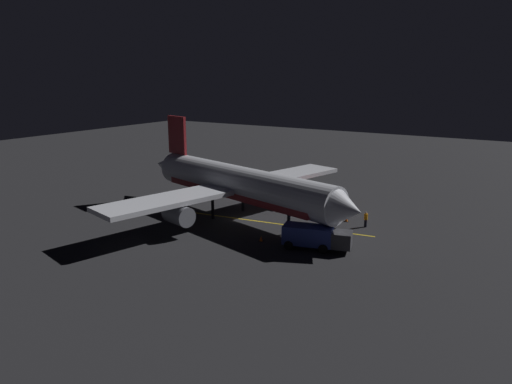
{
  "coord_description": "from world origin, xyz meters",
  "views": [
    {
      "loc": [
        44.13,
        29.37,
        16.35
      ],
      "look_at": [
        0.0,
        2.0,
        3.5
      ],
      "focal_mm": 33.35,
      "sensor_mm": 36.0,
      "label": 1
    }
  ],
  "objects_px": {
    "catering_truck": "(320,200)",
    "traffic_cone_near_left": "(346,219)",
    "traffic_cone_near_right": "(312,234)",
    "airliner": "(238,184)",
    "baggage_truck": "(315,237)",
    "ground_crew_worker": "(366,219)",
    "traffic_cone_under_wing": "(261,239)"
  },
  "relations": [
    {
      "from": "airliner",
      "to": "baggage_truck",
      "type": "height_order",
      "value": "airliner"
    },
    {
      "from": "ground_crew_worker",
      "to": "traffic_cone_near_left",
      "type": "distance_m",
      "value": 2.71
    },
    {
      "from": "baggage_truck",
      "to": "traffic_cone_under_wing",
      "type": "relative_size",
      "value": 12.43
    },
    {
      "from": "traffic_cone_near_left",
      "to": "airliner",
      "type": "bearing_deg",
      "value": -64.69
    },
    {
      "from": "catering_truck",
      "to": "traffic_cone_near_right",
      "type": "height_order",
      "value": "catering_truck"
    },
    {
      "from": "airliner",
      "to": "traffic_cone_under_wing",
      "type": "relative_size",
      "value": 61.47
    },
    {
      "from": "catering_truck",
      "to": "traffic_cone_near_right",
      "type": "bearing_deg",
      "value": 20.07
    },
    {
      "from": "baggage_truck",
      "to": "airliner",
      "type": "bearing_deg",
      "value": -110.97
    },
    {
      "from": "airliner",
      "to": "traffic_cone_under_wing",
      "type": "xyz_separation_m",
      "value": [
        5.46,
        6.45,
        -3.79
      ]
    },
    {
      "from": "catering_truck",
      "to": "traffic_cone_near_left",
      "type": "xyz_separation_m",
      "value": [
        2.92,
        4.7,
        -0.96
      ]
    },
    {
      "from": "airliner",
      "to": "ground_crew_worker",
      "type": "relative_size",
      "value": 19.43
    },
    {
      "from": "baggage_truck",
      "to": "ground_crew_worker",
      "type": "distance_m",
      "value": 9.35
    },
    {
      "from": "baggage_truck",
      "to": "traffic_cone_near_left",
      "type": "xyz_separation_m",
      "value": [
        -9.93,
        -0.59,
        -0.95
      ]
    },
    {
      "from": "ground_crew_worker",
      "to": "traffic_cone_under_wing",
      "type": "xyz_separation_m",
      "value": [
        10.03,
        -7.4,
        -0.64
      ]
    },
    {
      "from": "ground_crew_worker",
      "to": "traffic_cone_near_left",
      "type": "bearing_deg",
      "value": -107.28
    },
    {
      "from": "catering_truck",
      "to": "baggage_truck",
      "type": "bearing_deg",
      "value": 22.4
    },
    {
      "from": "traffic_cone_near_right",
      "to": "airliner",
      "type": "bearing_deg",
      "value": -98.47
    },
    {
      "from": "airliner",
      "to": "baggage_truck",
      "type": "bearing_deg",
      "value": 69.03
    },
    {
      "from": "ground_crew_worker",
      "to": "traffic_cone_near_left",
      "type": "relative_size",
      "value": 3.16
    },
    {
      "from": "ground_crew_worker",
      "to": "traffic_cone_under_wing",
      "type": "bearing_deg",
      "value": -36.39
    },
    {
      "from": "traffic_cone_near_left",
      "to": "traffic_cone_near_right",
      "type": "distance_m",
      "value": 6.97
    },
    {
      "from": "ground_crew_worker",
      "to": "traffic_cone_near_right",
      "type": "height_order",
      "value": "ground_crew_worker"
    },
    {
      "from": "catering_truck",
      "to": "traffic_cone_near_left",
      "type": "height_order",
      "value": "catering_truck"
    },
    {
      "from": "baggage_truck",
      "to": "ground_crew_worker",
      "type": "bearing_deg",
      "value": 168.1
    },
    {
      "from": "traffic_cone_near_right",
      "to": "traffic_cone_under_wing",
      "type": "distance_m",
      "value": 5.44
    },
    {
      "from": "ground_crew_worker",
      "to": "catering_truck",
      "type": "bearing_deg",
      "value": -117.12
    },
    {
      "from": "airliner",
      "to": "catering_truck",
      "type": "bearing_deg",
      "value": 141.31
    },
    {
      "from": "airliner",
      "to": "traffic_cone_near_right",
      "type": "height_order",
      "value": "airliner"
    },
    {
      "from": "airliner",
      "to": "ground_crew_worker",
      "type": "bearing_deg",
      "value": 108.28
    },
    {
      "from": "baggage_truck",
      "to": "ground_crew_worker",
      "type": "xyz_separation_m",
      "value": [
        -9.14,
        1.93,
        -0.31
      ]
    },
    {
      "from": "airliner",
      "to": "traffic_cone_near_right",
      "type": "distance_m",
      "value": 10.99
    },
    {
      "from": "baggage_truck",
      "to": "traffic_cone_near_right",
      "type": "relative_size",
      "value": 12.43
    }
  ]
}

